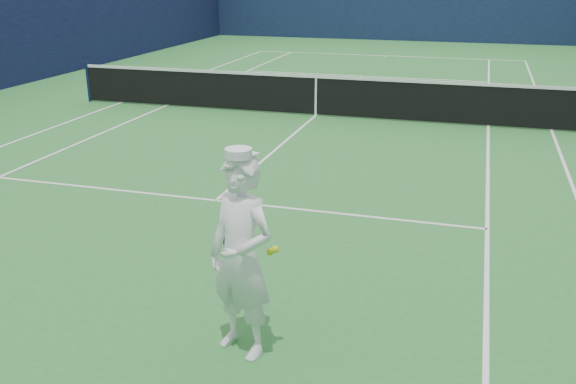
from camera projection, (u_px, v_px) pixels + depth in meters
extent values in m
plane|color=#2C7431|center=(316.00, 116.00, 15.90)|extent=(80.00, 80.00, 0.00)
cube|color=white|center=(386.00, 56.00, 26.65)|extent=(11.03, 0.06, 0.01)
cube|color=white|center=(120.00, 103.00, 17.38)|extent=(0.06, 23.83, 0.01)
cube|color=white|center=(552.00, 131.00, 14.43)|extent=(0.06, 23.83, 0.01)
cube|color=white|center=(165.00, 106.00, 17.01)|extent=(0.06, 23.77, 0.01)
cube|color=white|center=(488.00, 127.00, 14.79)|extent=(0.06, 23.77, 0.01)
cube|color=white|center=(362.00, 76.00, 21.69)|extent=(8.23, 0.06, 0.01)
cube|color=white|center=(216.00, 201.00, 10.11)|extent=(8.23, 0.06, 0.01)
cube|color=white|center=(316.00, 116.00, 15.90)|extent=(0.06, 12.80, 0.01)
cube|color=white|center=(385.00, 56.00, 26.51)|extent=(0.06, 0.30, 0.01)
cylinder|color=#141E4C|center=(88.00, 82.00, 17.45)|extent=(0.09, 0.09, 1.07)
cube|color=black|center=(316.00, 96.00, 15.74)|extent=(12.79, 0.02, 0.92)
cube|color=white|center=(316.00, 77.00, 15.58)|extent=(12.79, 0.04, 0.07)
cube|color=white|center=(316.00, 97.00, 15.75)|extent=(0.05, 0.03, 0.94)
imported|color=white|center=(241.00, 258.00, 5.86)|extent=(0.83, 0.70, 1.95)
cylinder|color=white|center=(238.00, 153.00, 5.53)|extent=(0.24, 0.24, 0.08)
cube|color=white|center=(249.00, 153.00, 5.64)|extent=(0.20, 0.16, 0.02)
cylinder|color=navy|center=(225.00, 243.00, 6.07)|extent=(0.06, 0.10, 0.22)
cube|color=#203CAE|center=(228.00, 258.00, 6.18)|extent=(0.03, 0.03, 0.14)
torus|color=#203CAE|center=(235.00, 275.00, 6.29)|extent=(0.31, 0.20, 0.29)
cube|color=beige|center=(235.00, 275.00, 6.29)|extent=(0.21, 0.09, 0.30)
sphere|color=#CCDE19|center=(270.00, 252.00, 5.75)|extent=(0.07, 0.07, 0.07)
sphere|color=#CCDE19|center=(275.00, 249.00, 5.73)|extent=(0.07, 0.07, 0.07)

